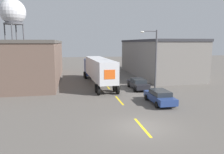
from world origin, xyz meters
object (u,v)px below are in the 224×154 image
Objects in this scene: parked_car_right_near at (160,96)px; street_lamp at (154,56)px; semi_truck at (98,68)px; parked_car_right_mid at (138,84)px; water_tower at (13,13)px.

street_lamp is at bearing 74.47° from parked_car_right_near.
semi_truck reaches higher than parked_car_right_near.
semi_truck is 3.27× the size of parked_car_right_near.
parked_car_right_mid is 4.22m from street_lamp.
water_tower is 38.86m from street_lamp.
water_tower is at bearing 121.18° from semi_truck.
water_tower is (-21.59, 35.89, 12.26)m from parked_car_right_near.
water_tower reaches higher than street_lamp.
parked_car_right_near is 43.64m from water_tower.
street_lamp is (1.66, 5.96, 3.70)m from parked_car_right_near.
parked_car_right_near is 7.20m from street_lamp.
street_lamp is at bearing -43.16° from semi_truck.
semi_truck is at bearing 112.94° from parked_car_right_near.
parked_car_right_near is at bearing -90.00° from parked_car_right_mid.
water_tower reaches higher than parked_car_right_mid.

